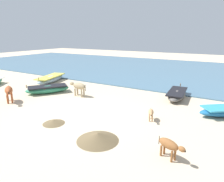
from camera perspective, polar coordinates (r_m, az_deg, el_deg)
ground at (r=11.01m, az=-8.11°, el=-6.41°), size 80.00×80.00×0.00m
sea_water at (r=25.21m, az=15.41°, el=5.76°), size 60.00×20.00×0.08m
fishing_boat_1 at (r=14.12m, az=17.75°, el=-0.87°), size 1.28×3.14×0.71m
fishing_boat_2 at (r=15.41m, az=-17.61°, el=0.52°), size 2.66×3.09×0.73m
fishing_boat_5 at (r=18.87m, az=-16.88°, el=3.30°), size 2.03×3.84×0.76m
cow_adult_dun at (r=14.02m, az=-9.35°, el=1.28°), size 1.47×0.50×0.95m
calf_near_brown at (r=7.32m, az=15.83°, el=-14.43°), size 1.04×0.61×0.70m
calf_far_tan at (r=10.17m, az=10.90°, el=-6.02°), size 0.47×0.83×0.55m
cow_second_adult_rust at (r=14.08m, az=-26.99°, el=-0.01°), size 1.42×1.08×1.00m
debris_pile_0 at (r=10.15m, az=-16.04°, el=-8.27°), size 1.43×1.43×0.19m
debris_pile_1 at (r=8.31m, az=-4.03°, el=-12.68°), size 2.30×2.30×0.33m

